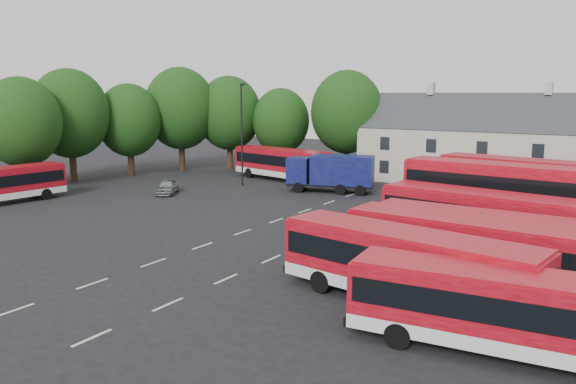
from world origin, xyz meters
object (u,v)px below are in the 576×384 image
at_px(silver_car, 168,187).
at_px(lamppost, 242,132).
at_px(box_truck, 332,172).
at_px(bus_row_a, 506,306).
at_px(bus_dd_south, 493,194).

relative_size(silver_car, lamppost, 0.38).
bearing_deg(box_truck, bus_row_a, -68.09).
bearing_deg(bus_row_a, silver_car, 146.88).
xyz_separation_m(box_truck, lamppost, (-9.21, -1.36, 3.38)).
xyz_separation_m(bus_dd_south, box_truck, (-16.07, 8.08, -0.72)).
distance_m(bus_dd_south, lamppost, 26.30).
distance_m(silver_car, lamppost, 9.21).
height_order(box_truck, lamppost, lamppost).
distance_m(bus_row_a, lamppost, 38.57).
distance_m(bus_row_a, silver_car, 36.80).
distance_m(bus_row_a, bus_dd_south, 18.17).
relative_size(bus_row_a, bus_dd_south, 0.95).
bearing_deg(lamppost, box_truck, 8.38).
height_order(bus_row_a, box_truck, box_truck).
height_order(bus_dd_south, silver_car, bus_dd_south).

